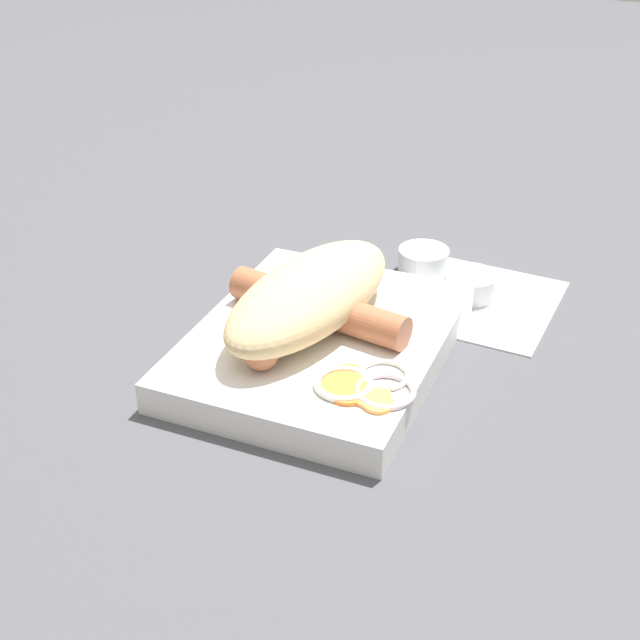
{
  "coord_description": "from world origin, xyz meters",
  "views": [
    {
      "loc": [
        0.54,
        0.23,
        0.39
      ],
      "look_at": [
        0.0,
        0.0,
        0.04
      ],
      "focal_mm": 50.0,
      "sensor_mm": 36.0,
      "label": 1
    }
  ],
  "objects": [
    {
      "name": "ground_plane",
      "position": [
        0.0,
        0.0,
        0.0
      ],
      "size": [
        3.0,
        3.0,
        0.0
      ],
      "primitive_type": "plane",
      "color": "#4C4C51"
    },
    {
      "name": "condiment_cup_near",
      "position": [
        -0.14,
        0.08,
        0.01
      ],
      "size": [
        0.05,
        0.05,
        0.02
      ],
      "color": "silver",
      "rests_on": "ground_plane"
    },
    {
      "name": "sausage",
      "position": [
        -0.01,
        -0.01,
        0.04
      ],
      "size": [
        0.18,
        0.16,
        0.03
      ],
      "color": "#B26642",
      "rests_on": "food_tray"
    },
    {
      "name": "condiment_cup_far",
      "position": [
        -0.17,
        0.03,
        0.01
      ],
      "size": [
        0.05,
        0.05,
        0.02
      ],
      "color": "silver",
      "rests_on": "ground_plane"
    },
    {
      "name": "bread_roll",
      "position": [
        -0.01,
        -0.01,
        0.05
      ],
      "size": [
        0.2,
        0.11,
        0.05
      ],
      "color": "#DBBC84",
      "rests_on": "food_tray"
    },
    {
      "name": "napkin",
      "position": [
        -0.14,
        0.09,
        0.0
      ],
      "size": [
        0.14,
        0.14,
        0.0
      ],
      "color": "white",
      "rests_on": "ground_plane"
    },
    {
      "name": "pickled_veggies",
      "position": [
        0.06,
        0.06,
        0.03
      ],
      "size": [
        0.07,
        0.07,
        0.01
      ],
      "color": "orange",
      "rests_on": "food_tray"
    },
    {
      "name": "food_tray",
      "position": [
        0.0,
        0.0,
        0.01
      ],
      "size": [
        0.23,
        0.19,
        0.03
      ],
      "color": "white",
      "rests_on": "ground_plane"
    }
  ]
}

